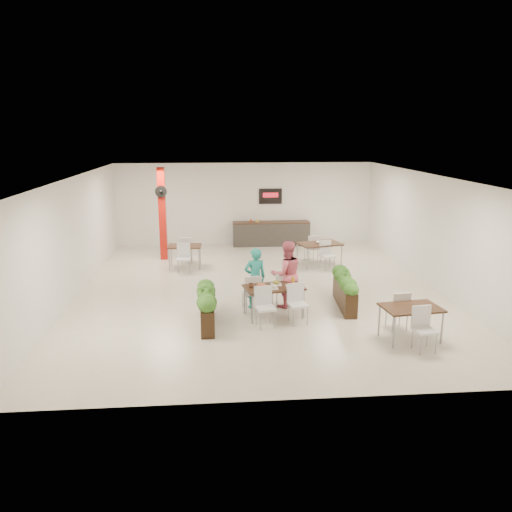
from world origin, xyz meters
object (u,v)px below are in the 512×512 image
at_px(service_counter, 271,233).
at_px(side_table_b, 319,246).
at_px(red_column, 162,213).
at_px(side_table_a, 185,249).
at_px(main_table, 273,291).
at_px(planter_left, 207,303).
at_px(diner_man, 255,278).
at_px(side_table_c, 411,312).
at_px(planter_right, 345,288).
at_px(diner_woman, 286,274).

height_order(service_counter, side_table_b, service_counter).
distance_m(red_column, side_table_a, 1.78).
relative_size(main_table, planter_left, 0.96).
relative_size(red_column, main_table, 1.74).
bearing_deg(diner_man, side_table_c, 132.04).
relative_size(red_column, side_table_a, 1.96).
height_order(main_table, planter_left, planter_left).
bearing_deg(diner_man, service_counter, -111.49).
bearing_deg(side_table_b, side_table_c, -98.83).
bearing_deg(main_table, red_column, 118.39).
bearing_deg(side_table_b, service_counter, 97.48).
bearing_deg(planter_left, diner_man, 40.67).
relative_size(planter_left, side_table_c, 1.15).
relative_size(service_counter, diner_man, 1.92).
distance_m(red_column, service_counter, 4.56).
bearing_deg(red_column, side_table_b, -13.18).
height_order(main_table, diner_man, diner_man).
relative_size(planter_left, planter_right, 0.98).
height_order(main_table, side_table_c, same).
xyz_separation_m(main_table, side_table_b, (2.10, 4.64, 0.01)).
bearing_deg(side_table_c, service_counter, 94.69).
xyz_separation_m(service_counter, side_table_b, (1.27, -3.10, 0.15)).
height_order(service_counter, diner_woman, service_counter).
bearing_deg(side_table_c, main_table, 142.11).
bearing_deg(side_table_c, red_column, 121.28).
bearing_deg(main_table, diner_man, 120.80).
height_order(diner_man, planter_left, diner_man).
height_order(red_column, side_table_b, red_column).
relative_size(planter_right, side_table_a, 1.19).
height_order(main_table, diner_woman, diner_woman).
relative_size(service_counter, diner_woman, 1.74).
bearing_deg(planter_right, diner_man, 176.56).
bearing_deg(service_counter, planter_left, -106.66).
relative_size(planter_left, side_table_b, 1.14).
xyz_separation_m(side_table_a, side_table_b, (4.48, -0.02, 0.02)).
distance_m(planter_left, side_table_c, 4.56).
height_order(red_column, diner_woman, red_column).
relative_size(service_counter, planter_left, 1.58).
distance_m(diner_woman, planter_left, 2.30).
height_order(service_counter, main_table, service_counter).
bearing_deg(side_table_b, planter_right, -107.61).
bearing_deg(red_column, service_counter, 25.00).
bearing_deg(planter_left, service_counter, 73.34).
height_order(side_table_a, side_table_c, same).
height_order(service_counter, side_table_a, service_counter).
distance_m(service_counter, planter_right, 7.30).
relative_size(main_table, diner_woman, 1.06).
bearing_deg(service_counter, side_table_b, -67.64).
bearing_deg(planter_right, side_table_c, -68.33).
distance_m(red_column, side_table_b, 5.51).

